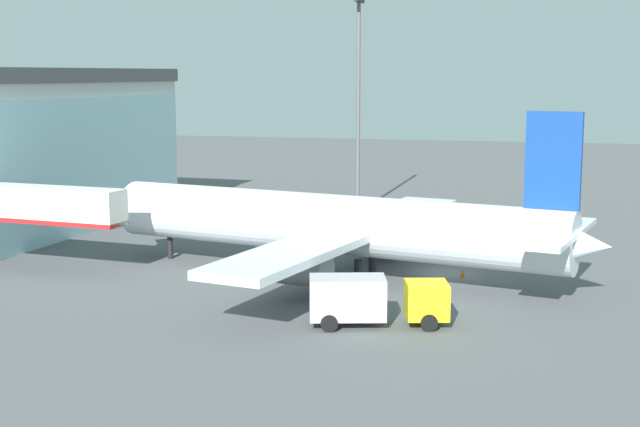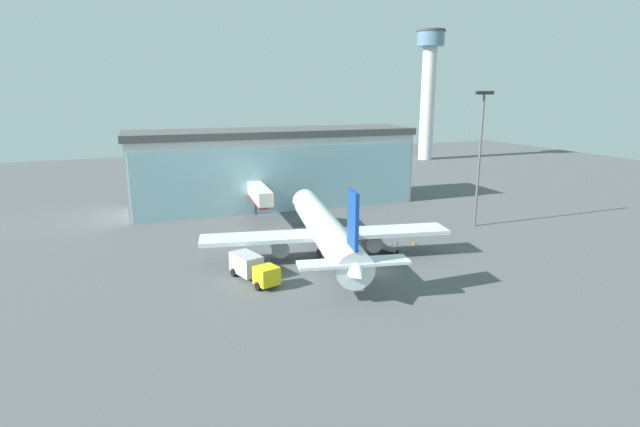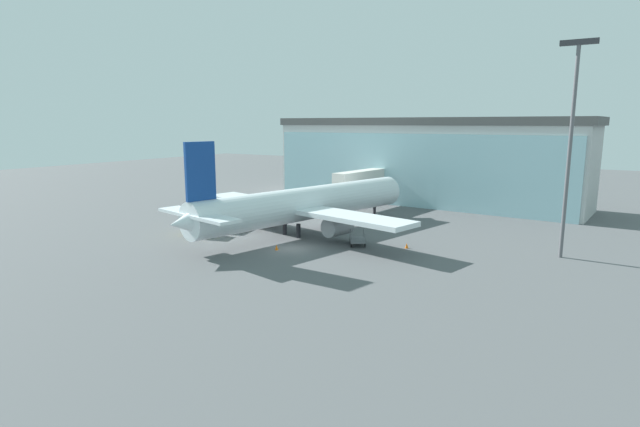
{
  "view_description": "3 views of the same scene",
  "coord_description": "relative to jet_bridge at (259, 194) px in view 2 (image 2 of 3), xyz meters",
  "views": [
    {
      "loc": [
        -58.7,
        -6.57,
        13.27
      ],
      "look_at": [
        -1.24,
        8.31,
        3.91
      ],
      "focal_mm": 50.0,
      "sensor_mm": 36.0,
      "label": 1
    },
    {
      "loc": [
        -26.72,
        -48.36,
        20.33
      ],
      "look_at": [
        -2.9,
        8.69,
        5.08
      ],
      "focal_mm": 28.0,
      "sensor_mm": 36.0,
      "label": 2
    },
    {
      "loc": [
        29.19,
        -41.07,
        12.85
      ],
      "look_at": [
        -1.97,
        8.52,
        2.21
      ],
      "focal_mm": 28.0,
      "sensor_mm": 36.0,
      "label": 3
    }
  ],
  "objects": [
    {
      "name": "ground",
      "position": [
        5.79,
        -26.96,
        -4.35
      ],
      "size": [
        240.0,
        240.0,
        0.0
      ],
      "primitive_type": "plane",
      "color": "#545659"
    },
    {
      "name": "terminal_building",
      "position": [
        5.78,
        10.41,
        2.51
      ],
      "size": [
        51.43,
        15.45,
        13.71
      ],
      "rotation": [
        0.0,
        0.0,
        -0.06
      ],
      "color": "#BABABA",
      "rests_on": "ground"
    },
    {
      "name": "jet_bridge",
      "position": [
        0.0,
        0.0,
        0.0
      ],
      "size": [
        3.59,
        12.95,
        5.72
      ],
      "rotation": [
        0.0,
        0.0,
        1.46
      ],
      "color": "silver",
      "rests_on": "ground"
    },
    {
      "name": "control_tower",
      "position": [
        67.24,
        52.64,
        18.51
      ],
      "size": [
        8.26,
        8.26,
        37.49
      ],
      "color": "silver",
      "rests_on": "ground"
    },
    {
      "name": "apron_light_mast",
      "position": [
        29.8,
        -15.84,
        7.58
      ],
      "size": [
        3.2,
        0.4,
        20.3
      ],
      "color": "#59595E",
      "rests_on": "ground"
    },
    {
      "name": "airplane",
      "position": [
        2.74,
        -20.31,
        -0.87
      ],
      "size": [
        30.84,
        35.16,
        11.12
      ],
      "rotation": [
        0.0,
        0.0,
        1.36
      ],
      "color": "white",
      "rests_on": "ground"
    },
    {
      "name": "catering_truck",
      "position": [
        -7.85,
        -24.77,
        -2.88
      ],
      "size": [
        4.09,
        7.62,
        2.65
      ],
      "rotation": [
        0.0,
        0.0,
        4.99
      ],
      "color": "yellow",
      "rests_on": "ground"
    },
    {
      "name": "baggage_cart",
      "position": [
        10.74,
        -21.92,
        -3.84
      ],
      "size": [
        2.83,
        3.22,
        1.5
      ],
      "rotation": [
        0.0,
        0.0,
        5.26
      ],
      "color": "slate",
      "rests_on": "ground"
    },
    {
      "name": "safety_cone_nose",
      "position": [
        4.72,
        -28.29,
        -4.07
      ],
      "size": [
        0.36,
        0.36,
        0.55
      ],
      "primitive_type": "cone",
      "color": "orange",
      "rests_on": "ground"
    },
    {
      "name": "safety_cone_wingtip",
      "position": [
        15.77,
        -20.48,
        -4.07
      ],
      "size": [
        0.36,
        0.36,
        0.55
      ],
      "primitive_type": "cone",
      "color": "orange",
      "rests_on": "ground"
    }
  ]
}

